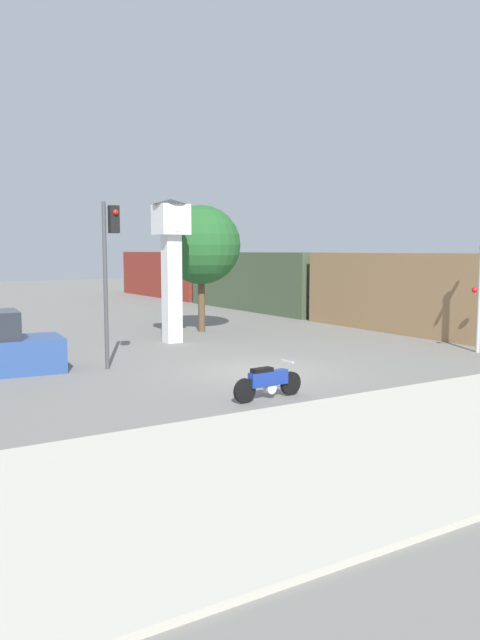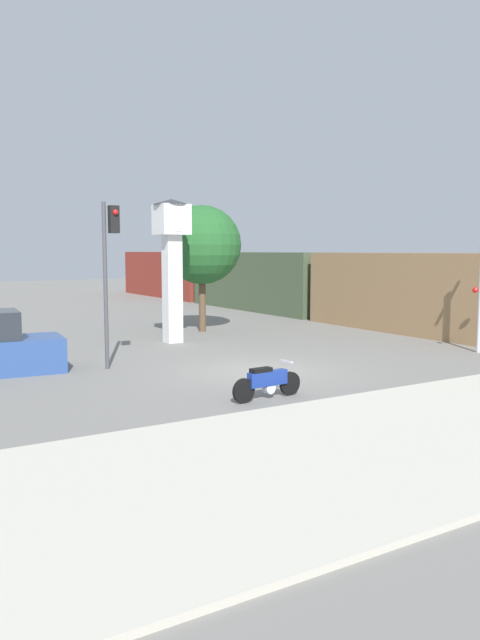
# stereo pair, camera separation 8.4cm
# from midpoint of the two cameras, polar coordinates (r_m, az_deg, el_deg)

# --- Properties ---
(ground_plane) EXTENTS (120.00, 120.00, 0.00)m
(ground_plane) POSITION_cam_midpoint_polar(r_m,az_deg,el_deg) (18.24, 1.77, -4.69)
(ground_plane) COLOR slate
(sidewalk_strip) EXTENTS (36.00, 6.00, 0.10)m
(sidewalk_strip) POSITION_cam_midpoint_polar(r_m,az_deg,el_deg) (13.11, 19.01, -9.23)
(sidewalk_strip) COLOR #BCB7A8
(sidewalk_strip) RESTS_ON ground_plane
(motorcycle) EXTENTS (1.96, 0.42, 0.86)m
(motorcycle) POSITION_cam_midpoint_polar(r_m,az_deg,el_deg) (14.79, 2.67, -5.66)
(motorcycle) COLOR black
(motorcycle) RESTS_ON ground_plane
(clock_tower) EXTENTS (1.36, 1.36, 5.42)m
(clock_tower) POSITION_cam_midpoint_polar(r_m,az_deg,el_deg) (23.82, -6.15, 6.52)
(clock_tower) COLOR white
(clock_tower) RESTS_ON ground_plane
(freight_train) EXTENTS (2.80, 37.11, 3.40)m
(freight_train) POSITION_cam_midpoint_polar(r_m,az_deg,el_deg) (37.30, 2.01, 3.59)
(freight_train) COLOR olive
(freight_train) RESTS_ON ground_plane
(traffic_light) EXTENTS (0.50, 0.35, 4.90)m
(traffic_light) POSITION_cam_midpoint_polar(r_m,az_deg,el_deg) (18.73, -11.74, 5.75)
(traffic_light) COLOR #47474C
(traffic_light) RESTS_ON ground_plane
(street_tree) EXTENTS (3.38, 3.38, 5.44)m
(street_tree) POSITION_cam_midpoint_polar(r_m,az_deg,el_deg) (26.95, -3.42, 6.85)
(street_tree) COLOR brown
(street_tree) RESTS_ON ground_plane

